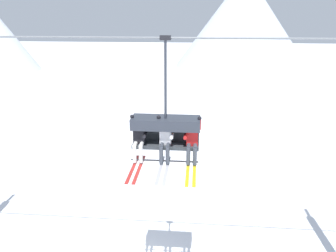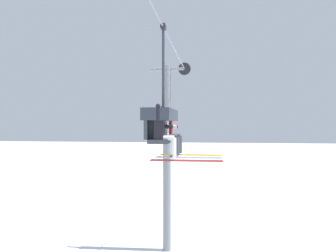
{
  "view_description": "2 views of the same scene",
  "coord_description": "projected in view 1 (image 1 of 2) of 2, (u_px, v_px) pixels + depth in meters",
  "views": [
    {
      "loc": [
        2.03,
        -9.3,
        8.82
      ],
      "look_at": [
        1.25,
        -0.76,
        5.88
      ],
      "focal_mm": 35.0,
      "sensor_mm": 36.0,
      "label": 1
    },
    {
      "loc": [
        -7.19,
        -2.07,
        5.7
      ],
      "look_at": [
        1.12,
        -0.93,
        5.68
      ],
      "focal_mm": 35.0,
      "sensor_mm": 36.0,
      "label": 2
    }
  ],
  "objects": [
    {
      "name": "mountain_peak_central",
      "position": [
        243.0,
        20.0,
        55.97
      ],
      "size": [
        23.03,
        23.03,
        15.55
      ],
      "color": "silver",
      "rests_on": "ground_plane"
    },
    {
      "name": "lift_cable",
      "position": [
        130.0,
        38.0,
        8.35
      ],
      "size": [
        16.57,
        0.05,
        0.05
      ],
      "color": "slate"
    },
    {
      "name": "chairlift_chair",
      "position": [
        166.0,
        127.0,
        9.12
      ],
      "size": [
        1.9,
        0.74,
        3.35
      ],
      "color": "#33383D"
    },
    {
      "name": "skier_black",
      "position": [
        138.0,
        138.0,
        9.08
      ],
      "size": [
        0.48,
        1.7,
        1.34
      ],
      "color": "black"
    },
    {
      "name": "skier_white",
      "position": [
        165.0,
        139.0,
        9.01
      ],
      "size": [
        0.48,
        1.7,
        1.34
      ],
      "color": "silver"
    },
    {
      "name": "skier_red",
      "position": [
        192.0,
        140.0,
        8.95
      ],
      "size": [
        0.48,
        1.7,
        1.34
      ],
      "color": "red"
    }
  ]
}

